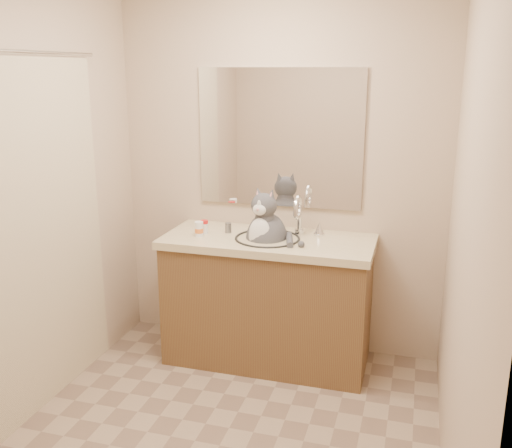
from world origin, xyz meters
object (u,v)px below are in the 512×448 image
Objects in this scene: pill_bottle_orange at (199,229)px; grey_canister at (228,228)px; cat at (266,236)px; pill_bottle_redcap at (204,227)px.

pill_bottle_orange is 0.20m from grey_canister.
cat reaches higher than pill_bottle_orange.
pill_bottle_redcap is 0.93× the size of pill_bottle_orange.
pill_bottle_orange is at bearing -139.83° from grey_canister.
cat is 6.00× the size of pill_bottle_redcap.
cat reaches higher than grey_canister.
grey_canister is at bearing 23.66° from pill_bottle_redcap.
cat is 8.11× the size of grey_canister.
pill_bottle_orange is (-0.01, -0.07, 0.00)m from pill_bottle_redcap.
grey_canister is (-0.27, 0.05, 0.02)m from cat.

